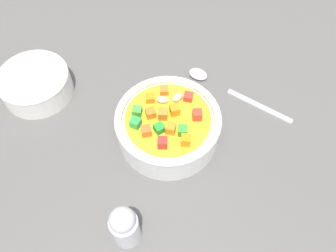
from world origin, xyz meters
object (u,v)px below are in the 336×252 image
object	(u,v)px
side_bowl_small	(35,83)
pepper_shaker	(125,226)
soup_bowl_main	(168,125)
spoon	(230,90)

from	to	relation	value
side_bowl_small	pepper_shaker	world-z (taller)	pepper_shaker
soup_bowl_main	side_bowl_small	bearing A→B (deg)	-12.24
soup_bowl_main	pepper_shaker	bearing A→B (deg)	80.28
pepper_shaker	soup_bowl_main	bearing A→B (deg)	-99.72
spoon	pepper_shaker	world-z (taller)	pepper_shaker
soup_bowl_main	spoon	bearing A→B (deg)	-130.88
pepper_shaker	spoon	bearing A→B (deg)	-113.87
soup_bowl_main	pepper_shaker	size ratio (longest dim) A/B	1.91
spoon	pepper_shaker	xyz separation A→B (cm)	(11.66, 26.35, 3.54)
spoon	side_bowl_small	xyz separation A→B (cm)	(31.82, 5.31, 1.79)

